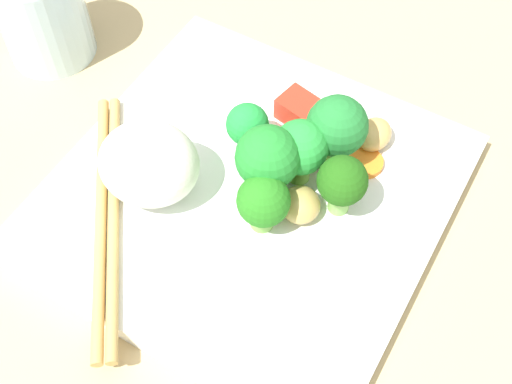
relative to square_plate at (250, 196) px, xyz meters
The scene contains 18 objects.
ground_plane 1.92cm from the square_plate, ahead, with size 110.00×110.00×2.00cm, color tan.
square_plate is the anchor object (origin of this frame).
rice_mound 8.35cm from the square_plate, 118.39° to the left, with size 7.46×6.60×6.31cm, color white.
broccoli_floret_0 5.98cm from the square_plate, 43.84° to the right, with size 4.16×4.16×6.06cm.
broccoli_floret_1 5.10cm from the square_plate, 66.36° to the right, with size 4.78×4.78×6.82cm.
broccoli_floret_2 5.07cm from the square_plate, 132.45° to the right, with size 3.87×3.87×5.14cm.
broccoli_floret_3 5.36cm from the square_plate, 31.29° to the left, with size 3.35×3.35×4.48cm.
broccoli_floret_4 8.62cm from the square_plate, 37.04° to the right, with size 4.68×4.68×6.54cm.
broccoli_floret_5 8.14cm from the square_plate, 76.00° to the right, with size 3.69×3.69×5.64cm.
carrot_slice_0 9.48cm from the square_plate, 24.76° to the right, with size 2.04×2.04×0.48cm, color orange.
carrot_slice_1 9.41cm from the square_plate, 46.23° to the right, with size 2.84×2.84×0.53cm, color orange.
carrot_slice_2 4.24cm from the square_plate, ahead, with size 2.86×2.86×0.45cm, color orange.
pepper_chunk_0 8.41cm from the square_plate, ahead, with size 3.17×2.63×2.09cm, color red.
pepper_chunk_1 6.81cm from the square_plate, 19.73° to the right, with size 2.87×2.48×1.55cm, color red.
chicken_piece_0 11.02cm from the square_plate, 35.87° to the right, with size 3.29×2.67×2.06cm, color tan.
chicken_piece_1 4.79cm from the square_plate, 95.42° to the right, with size 3.14×2.97×2.21cm, color tan.
chopstick_pair 10.93cm from the square_plate, 133.85° to the left, with size 19.41×14.50×0.84cm.
drinking_glass 25.03cm from the square_plate, 76.45° to the left, with size 7.74×7.74×8.86cm, color silver.
Camera 1 is at (-24.83, -14.49, 44.36)cm, focal length 47.07 mm.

